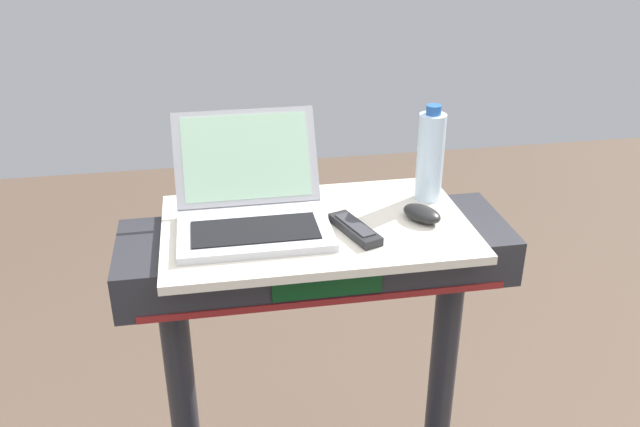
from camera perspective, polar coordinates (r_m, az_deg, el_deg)
desk_board at (r=1.56m, az=-0.32°, el=-1.18°), size 0.69×0.43×0.02m
laptop at (r=1.55m, az=-5.70°, el=0.70°), size 0.34×0.34×0.22m
computer_mouse at (r=1.58m, az=8.48°, el=-0.01°), size 0.10×0.12×0.03m
water_bottle at (r=1.66m, az=9.15°, el=4.73°), size 0.06×0.06×0.24m
tv_remote at (r=1.51m, az=2.92°, el=-1.29°), size 0.10×0.17×0.02m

